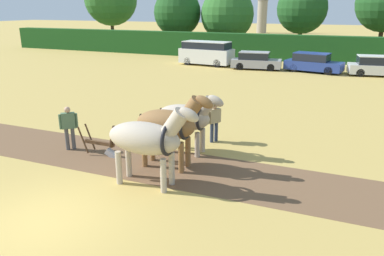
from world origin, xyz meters
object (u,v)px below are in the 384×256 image
tree_left (177,13)px  plow (103,147)px  parked_car_left (256,61)px  parked_car_center (376,66)px  tree_center (302,9)px  farmer_at_plow (69,125)px  draft_horse_trail_left (186,118)px  parked_car_center_left (313,63)px  tree_center_left (227,14)px  draft_horse_lead_left (148,138)px  draft_horse_lead_right (169,125)px  farmer_beside_team (214,119)px  parked_van (207,53)px

tree_left → plow: (11.92, -31.80, -4.14)m
parked_car_left → parked_car_center: parked_car_center is taller
tree_center → farmer_at_plow: bearing=-96.9°
parked_car_center → parked_car_left: bearing=174.0°
tree_left → draft_horse_trail_left: size_ratio=2.74×
draft_horse_trail_left → parked_car_center_left: (2.31, 20.29, -0.57)m
tree_center_left → draft_horse_lead_left: size_ratio=2.45×
parked_car_center → draft_horse_lead_right: bearing=-116.4°
draft_horse_lead_right → tree_left: bearing=113.9°
draft_horse_trail_left → farmer_beside_team: 1.59m
tree_center_left → parked_car_left: tree_center_left is taller
parked_car_center_left → parked_car_center: bearing=12.2°
tree_left → tree_center: size_ratio=0.96×
tree_center → farmer_beside_team: size_ratio=4.65×
parked_car_center → farmer_at_plow: bearing=-125.5°
farmer_beside_team → parked_car_left: (-2.90, 18.52, -0.23)m
farmer_beside_team → parked_van: 20.65m
draft_horse_trail_left → tree_center: bearing=89.7°
farmer_beside_team → parked_car_center_left: farmer_beside_team is taller
tree_center_left → parked_car_center: 19.13m
draft_horse_lead_right → parked_van: 23.17m
draft_horse_trail_left → plow: draft_horse_trail_left is taller
tree_center_left → farmer_at_plow: size_ratio=4.46×
tree_center → farmer_at_plow: tree_center is taller
farmer_at_plow → farmer_beside_team: (4.62, 2.86, -0.02)m
farmer_at_plow → parked_car_center_left: size_ratio=0.35×
draft_horse_lead_right → draft_horse_trail_left: size_ratio=1.05×
draft_horse_lead_right → farmer_beside_team: size_ratio=1.72×
tree_left → parked_car_left: tree_left is taller
tree_left → parked_car_center: 23.99m
draft_horse_lead_right → parked_van: bearing=107.2°
draft_horse_lead_right → farmer_at_plow: (-4.09, -0.00, -0.52)m
parked_car_center_left → parked_car_center: size_ratio=1.09×
tree_center_left → plow: 33.22m
farmer_beside_team → farmer_at_plow: bearing=-113.7°
tree_left → draft_horse_lead_left: 36.37m
tree_left → draft_horse_lead_right: 35.08m
farmer_at_plow → farmer_beside_team: bearing=81.9°
tree_center_left → draft_horse_lead_left: tree_center_left is taller
draft_horse_trail_left → parked_van: 21.81m
draft_horse_lead_left → farmer_at_plow: draft_horse_lead_left is taller
draft_horse_trail_left → plow: size_ratio=1.79×
draft_horse_lead_right → farmer_at_plow: size_ratio=1.70×
parked_van → parked_car_center: bearing=4.0°
farmer_at_plow → draft_horse_lead_right: bearing=50.2°
parked_car_left → tree_center: bearing=71.5°
parked_van → parked_car_center_left: parked_van is taller
farmer_at_plow → parked_car_center: farmer_at_plow is taller
tree_left → farmer_at_plow: (10.47, -31.77, -3.50)m
parked_car_center → parked_van: bearing=170.4°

